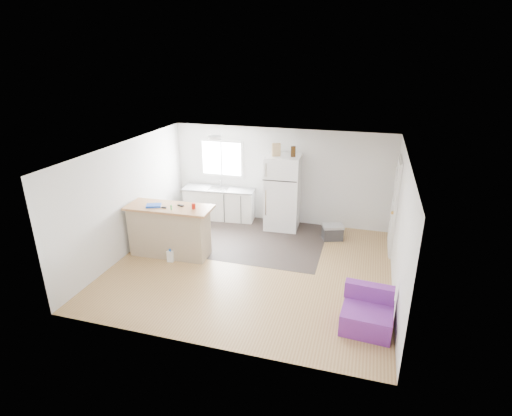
# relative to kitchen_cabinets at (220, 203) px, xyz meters

# --- Properties ---
(room) EXTENTS (5.51, 5.01, 2.41)m
(room) POSITION_rel_kitchen_cabinets_xyz_m (1.54, -2.21, 0.78)
(room) COLOR #9B6C41
(room) RESTS_ON ground
(vinyl_zone) EXTENTS (4.05, 2.50, 0.00)m
(vinyl_zone) POSITION_rel_kitchen_cabinets_xyz_m (0.82, -0.96, -0.42)
(vinyl_zone) COLOR #2E2723
(vinyl_zone) RESTS_ON floor
(window) EXTENTS (1.18, 0.06, 0.98)m
(window) POSITION_rel_kitchen_cabinets_xyz_m (-0.01, 0.28, 1.13)
(window) COLOR white
(window) RESTS_ON back_wall
(interior_door) EXTENTS (0.11, 0.92, 2.10)m
(interior_door) POSITION_rel_kitchen_cabinets_xyz_m (4.26, -0.66, 0.60)
(interior_door) COLOR white
(interior_door) RESTS_ON right_wall
(ceiling_fixture) EXTENTS (0.30, 0.30, 0.07)m
(ceiling_fixture) POSITION_rel_kitchen_cabinets_xyz_m (0.34, -1.01, 1.94)
(ceiling_fixture) COLOR white
(ceiling_fixture) RESTS_ON ceiling
(kitchen_cabinets) EXTENTS (1.90, 0.74, 1.09)m
(kitchen_cabinets) POSITION_rel_kitchen_cabinets_xyz_m (0.00, 0.00, 0.00)
(kitchen_cabinets) COLOR white
(kitchen_cabinets) RESTS_ON floor
(peninsula) EXTENTS (1.83, 0.76, 1.11)m
(peninsula) POSITION_rel_kitchen_cabinets_xyz_m (-0.29, -2.19, 0.14)
(peninsula) COLOR tan
(peninsula) RESTS_ON floor
(refrigerator) EXTENTS (0.84, 0.80, 1.83)m
(refrigerator) POSITION_rel_kitchen_cabinets_xyz_m (1.70, -0.11, 0.49)
(refrigerator) COLOR white
(refrigerator) RESTS_ON floor
(cooler) EXTENTS (0.55, 0.46, 0.36)m
(cooler) POSITION_rel_kitchen_cabinets_xyz_m (2.99, -0.48, -0.24)
(cooler) COLOR #2F2F31
(cooler) RESTS_ON floor
(purple_seat) EXTENTS (0.82, 0.78, 0.64)m
(purple_seat) POSITION_rel_kitchen_cabinets_xyz_m (3.85, -3.56, -0.19)
(purple_seat) COLOR purple
(purple_seat) RESTS_ON floor
(cleaner_jug) EXTENTS (0.14, 0.11, 0.29)m
(cleaner_jug) POSITION_rel_kitchen_cabinets_xyz_m (-0.14, -2.51, -0.30)
(cleaner_jug) COLOR white
(cleaner_jug) RESTS_ON floor
(mop) EXTENTS (0.28, 0.33, 1.23)m
(mop) POSITION_rel_kitchen_cabinets_xyz_m (-0.27, -2.33, -0.19)
(mop) COLOR green
(mop) RESTS_ON floor
(red_cup) EXTENTS (0.10, 0.10, 0.12)m
(red_cup) POSITION_rel_kitchen_cabinets_xyz_m (0.30, -2.18, 0.75)
(red_cup) COLOR red
(red_cup) RESTS_ON peninsula
(blue_tray) EXTENTS (0.36, 0.32, 0.04)m
(blue_tray) POSITION_rel_kitchen_cabinets_xyz_m (-0.56, -2.27, 0.70)
(blue_tray) COLOR blue
(blue_tray) RESTS_ON peninsula
(tool_a) EXTENTS (0.15, 0.08, 0.03)m
(tool_a) POSITION_rel_kitchen_cabinets_xyz_m (-0.03, -2.11, 0.70)
(tool_a) COLOR black
(tool_a) RESTS_ON peninsula
(tool_b) EXTENTS (0.10, 0.05, 0.03)m
(tool_b) POSITION_rel_kitchen_cabinets_xyz_m (-0.31, -2.30, 0.70)
(tool_b) COLOR black
(tool_b) RESTS_ON peninsula
(cardboard_box) EXTENTS (0.22, 0.16, 0.30)m
(cardboard_box) POSITION_rel_kitchen_cabinets_xyz_m (1.54, -0.19, 1.56)
(cardboard_box) COLOR tan
(cardboard_box) RESTS_ON refrigerator
(bottle_left) EXTENTS (0.09, 0.09, 0.25)m
(bottle_left) POSITION_rel_kitchen_cabinets_xyz_m (1.91, -0.17, 1.53)
(bottle_left) COLOR #3B220A
(bottle_left) RESTS_ON refrigerator
(bottle_right) EXTENTS (0.08, 0.08, 0.25)m
(bottle_right) POSITION_rel_kitchen_cabinets_xyz_m (1.95, -0.15, 1.53)
(bottle_right) COLOR #3B220A
(bottle_right) RESTS_ON refrigerator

